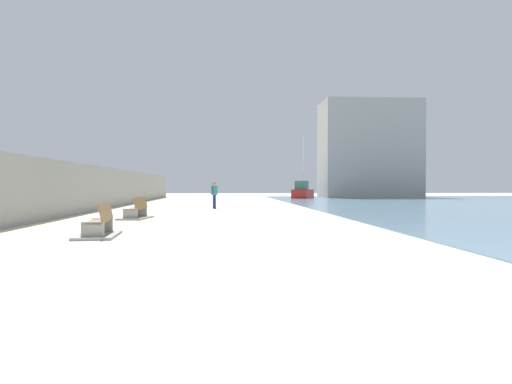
{
  "coord_description": "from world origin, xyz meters",
  "views": [
    {
      "loc": [
        0.48,
        -8.86,
        1.51
      ],
      "look_at": [
        2.13,
        13.99,
        1.18
      ],
      "focal_mm": 31.16,
      "sensor_mm": 36.0,
      "label": 1
    }
  ],
  "objects_px": {
    "bench_near": "(99,229)",
    "bench_far": "(136,214)",
    "person_walking": "(214,193)",
    "boat_mid_bay": "(303,191)"
  },
  "relations": [
    {
      "from": "bench_far",
      "to": "boat_mid_bay",
      "type": "xyz_separation_m",
      "value": [
        13.24,
        31.36,
        0.58
      ]
    },
    {
      "from": "boat_mid_bay",
      "to": "person_walking",
      "type": "bearing_deg",
      "value": -113.62
    },
    {
      "from": "person_walking",
      "to": "bench_near",
      "type": "bearing_deg",
      "value": -100.88
    },
    {
      "from": "bench_near",
      "to": "bench_far",
      "type": "distance_m",
      "value": 7.11
    },
    {
      "from": "bench_near",
      "to": "person_walking",
      "type": "xyz_separation_m",
      "value": [
        3.05,
        15.85,
        0.81
      ]
    },
    {
      "from": "bench_near",
      "to": "boat_mid_bay",
      "type": "xyz_separation_m",
      "value": [
        12.94,
        38.47,
        0.58
      ]
    },
    {
      "from": "bench_near",
      "to": "bench_far",
      "type": "xyz_separation_m",
      "value": [
        -0.3,
        7.11,
        0.0
      ]
    },
    {
      "from": "bench_near",
      "to": "bench_far",
      "type": "bearing_deg",
      "value": 92.43
    },
    {
      "from": "boat_mid_bay",
      "to": "bench_far",
      "type": "bearing_deg",
      "value": -112.89
    },
    {
      "from": "bench_far",
      "to": "person_walking",
      "type": "height_order",
      "value": "person_walking"
    }
  ]
}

